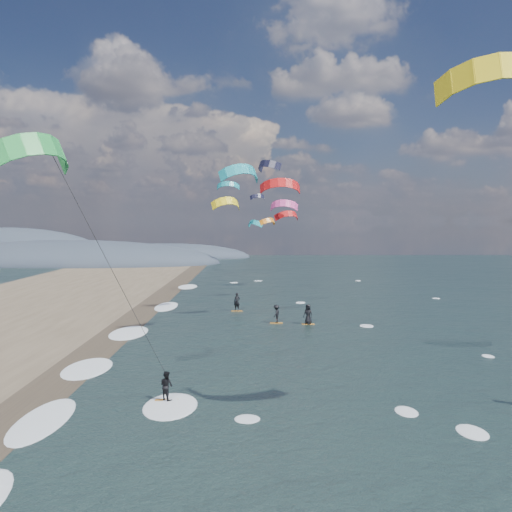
{
  "coord_description": "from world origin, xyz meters",
  "views": [
    {
      "loc": [
        -1.13,
        -18.99,
        8.89
      ],
      "look_at": [
        -1.0,
        12.0,
        7.0
      ],
      "focal_mm": 40.0,
      "sensor_mm": 36.0,
      "label": 1
    }
  ],
  "objects": [
    {
      "name": "wet_sand_strip",
      "position": [
        -12.0,
        10.0,
        0.0
      ],
      "size": [
        3.0,
        240.0,
        0.0
      ],
      "primitive_type": "cube",
      "color": "#382D23",
      "rests_on": "ground"
    },
    {
      "name": "kitesurfer_near_b",
      "position": [
        -7.68,
        4.63,
        7.83
      ],
      "size": [
        6.54,
        9.04,
        12.9
      ],
      "color": "#BC7421",
      "rests_on": "ground"
    },
    {
      "name": "ground",
      "position": [
        0.0,
        0.0,
        0.0
      ],
      "size": [
        260.0,
        260.0,
        0.0
      ],
      "primitive_type": "plane",
      "color": "black",
      "rests_on": "ground"
    },
    {
      "name": "shoreline_surf",
      "position": [
        -10.8,
        14.75,
        0.0
      ],
      "size": [
        2.4,
        79.4,
        0.11
      ],
      "color": "white",
      "rests_on": "ground"
    },
    {
      "name": "coastal_hills",
      "position": [
        -44.84,
        107.86,
        0.0
      ],
      "size": [
        80.0,
        41.0,
        15.0
      ],
      "color": "#3D4756",
      "rests_on": "ground"
    },
    {
      "name": "bg_kite_field",
      "position": [
        -0.28,
        54.52,
        12.03
      ],
      "size": [
        12.32,
        73.17,
        8.02
      ],
      "color": "#D83F8C",
      "rests_on": "ground"
    },
    {
      "name": "far_kitesurfers",
      "position": [
        0.99,
        31.57,
        0.86
      ],
      "size": [
        7.46,
        8.02,
        1.82
      ],
      "color": "#BC7421",
      "rests_on": "ground"
    }
  ]
}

